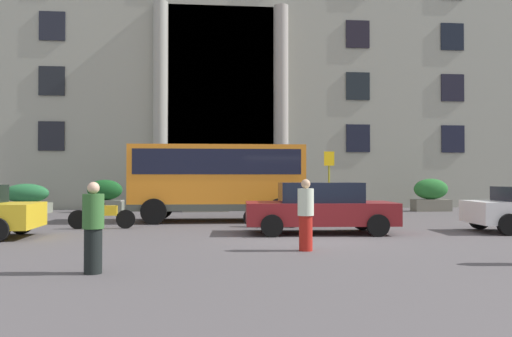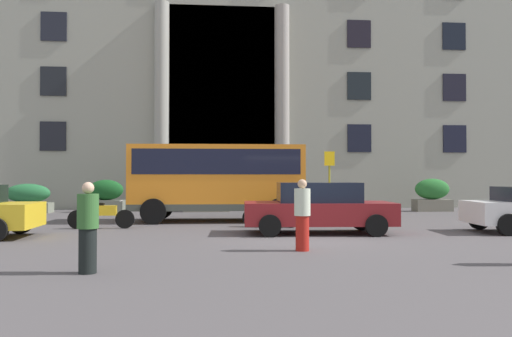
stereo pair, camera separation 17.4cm
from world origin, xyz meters
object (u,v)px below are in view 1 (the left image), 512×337
(motorcycle_far_end, at_px, (101,214))
(motorcycle_near_kerb, at_px, (271,213))
(hedge_planter_far_east, at_px, (206,198))
(hedge_planter_east, at_px, (291,196))
(hedge_planter_west, at_px, (431,195))
(pedestrian_woman_dark_dress, at_px, (306,215))
(parked_hatchback_near, at_px, (320,208))
(pedestrian_woman_with_bag, at_px, (93,228))
(orange_minibus, at_px, (218,176))
(hedge_planter_entrance_left, at_px, (105,197))
(hedge_planter_entrance_right, at_px, (26,199))
(bus_stop_sign, at_px, (329,176))

(motorcycle_far_end, bearing_deg, motorcycle_near_kerb, 0.03)
(hedge_planter_far_east, xyz_separation_m, hedge_planter_east, (4.05, -0.29, 0.11))
(hedge_planter_west, bearing_deg, motorcycle_near_kerb, -140.58)
(hedge_planter_west, height_order, pedestrian_woman_dark_dress, pedestrian_woman_dark_dress)
(parked_hatchback_near, relative_size, pedestrian_woman_with_bag, 2.83)
(orange_minibus, bearing_deg, motorcycle_far_end, -145.30)
(motorcycle_far_end, bearing_deg, hedge_planter_entrance_left, 99.59)
(hedge_planter_entrance_right, xyz_separation_m, parked_hatchback_near, (11.55, -9.65, 0.10))
(bus_stop_sign, relative_size, hedge_planter_entrance_right, 1.29)
(motorcycle_far_end, bearing_deg, parked_hatchback_near, -16.81)
(pedestrian_woman_with_bag, xyz_separation_m, pedestrian_woman_dark_dress, (4.11, 2.33, 0.02))
(hedge_planter_east, xyz_separation_m, motorcycle_near_kerb, (-1.91, -7.50, -0.30))
(orange_minibus, height_order, hedge_planter_entrance_right, orange_minibus)
(bus_stop_sign, xyz_separation_m, hedge_planter_entrance_right, (-13.40, 3.10, -1.04))
(hedge_planter_far_east, height_order, pedestrian_woman_with_bag, pedestrian_woman_with_bag)
(hedge_planter_west, relative_size, pedestrian_woman_with_bag, 1.14)
(hedge_planter_entrance_right, height_order, pedestrian_woman_with_bag, pedestrian_woman_with_bag)
(orange_minibus, xyz_separation_m, hedge_planter_west, (10.39, 4.72, -0.91))
(bus_stop_sign, bearing_deg, pedestrian_woman_dark_dress, -106.39)
(hedge_planter_east, xyz_separation_m, pedestrian_woman_with_bag, (-5.91, -15.30, 0.02))
(hedge_planter_far_east, height_order, motorcycle_near_kerb, hedge_planter_far_east)
(hedge_planter_west, bearing_deg, hedge_planter_entrance_right, 178.52)
(hedge_planter_entrance_right, bearing_deg, hedge_planter_west, -1.48)
(motorcycle_far_end, relative_size, pedestrian_woman_dark_dress, 1.31)
(pedestrian_woman_dark_dress, bearing_deg, hedge_planter_east, 163.84)
(pedestrian_woman_dark_dress, bearing_deg, hedge_planter_entrance_left, -160.55)
(hedge_planter_west, bearing_deg, pedestrian_woman_with_bag, -130.35)
(bus_stop_sign, distance_m, hedge_planter_entrance_right, 13.80)
(hedge_planter_entrance_right, relative_size, motorcycle_near_kerb, 1.14)
(orange_minibus, height_order, motorcycle_near_kerb, orange_minibus)
(bus_stop_sign, distance_m, hedge_planter_far_east, 6.22)
(hedge_planter_west, relative_size, hedge_planter_east, 0.95)
(hedge_planter_west, xyz_separation_m, hedge_planter_entrance_left, (-15.56, 0.62, -0.02))
(hedge_planter_entrance_left, height_order, pedestrian_woman_with_bag, pedestrian_woman_with_bag)
(orange_minibus, relative_size, hedge_planter_entrance_right, 3.00)
(hedge_planter_entrance_left, bearing_deg, bus_stop_sign, -18.08)
(hedge_planter_far_east, distance_m, motorcycle_near_kerb, 8.09)
(parked_hatchback_near, distance_m, motorcycle_near_kerb, 2.35)
(hedge_planter_east, bearing_deg, motorcycle_near_kerb, -104.29)
(bus_stop_sign, height_order, hedge_planter_entrance_right, bus_stop_sign)
(hedge_planter_west, height_order, hedge_planter_entrance_left, hedge_planter_west)
(hedge_planter_east, bearing_deg, motorcycle_far_end, -134.23)
(hedge_planter_west, bearing_deg, pedestrian_woman_dark_dress, -124.25)
(hedge_planter_west, distance_m, hedge_planter_entrance_left, 15.57)
(hedge_planter_far_east, bearing_deg, orange_minibus, -85.13)
(hedge_planter_east, bearing_deg, orange_minibus, -125.37)
(pedestrian_woman_with_bag, distance_m, pedestrian_woman_dark_dress, 4.73)
(hedge_planter_far_east, height_order, hedge_planter_entrance_left, hedge_planter_entrance_left)
(hedge_planter_entrance_left, distance_m, pedestrian_woman_with_bag, 15.83)
(motorcycle_near_kerb, bearing_deg, hedge_planter_east, 92.80)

